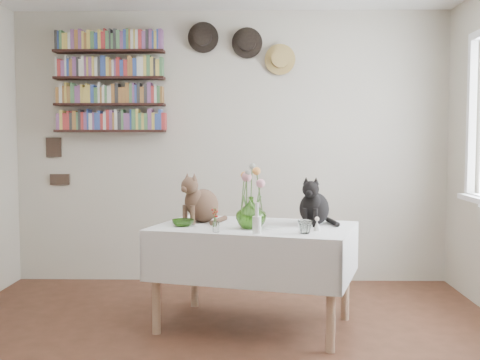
{
  "coord_description": "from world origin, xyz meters",
  "views": [
    {
      "loc": [
        0.2,
        -3.33,
        1.34
      ],
      "look_at": [
        0.12,
        0.75,
        1.05
      ],
      "focal_mm": 45.0,
      "sensor_mm": 36.0,
      "label": 1
    }
  ],
  "objects_px": {
    "flower_vase": "(251,213)",
    "black_cat": "(314,200)",
    "dining_table": "(254,251)",
    "bookshelf_unit": "(110,82)",
    "tabby_cat": "(203,197)"
  },
  "relations": [
    {
      "from": "flower_vase",
      "to": "black_cat",
      "type": "bearing_deg",
      "value": 25.86
    },
    {
      "from": "dining_table",
      "to": "bookshelf_unit",
      "type": "distance_m",
      "value": 2.26
    },
    {
      "from": "tabby_cat",
      "to": "flower_vase",
      "type": "xyz_separation_m",
      "value": [
        0.35,
        -0.32,
        -0.08
      ]
    },
    {
      "from": "dining_table",
      "to": "black_cat",
      "type": "xyz_separation_m",
      "value": [
        0.43,
        0.08,
        0.35
      ]
    },
    {
      "from": "black_cat",
      "to": "flower_vase",
      "type": "xyz_separation_m",
      "value": [
        -0.45,
        -0.22,
        -0.07
      ]
    },
    {
      "from": "black_cat",
      "to": "flower_vase",
      "type": "height_order",
      "value": "black_cat"
    },
    {
      "from": "dining_table",
      "to": "tabby_cat",
      "type": "relative_size",
      "value": 4.16
    },
    {
      "from": "dining_table",
      "to": "flower_vase",
      "type": "distance_m",
      "value": 0.32
    },
    {
      "from": "tabby_cat",
      "to": "black_cat",
      "type": "xyz_separation_m",
      "value": [
        0.8,
        -0.1,
        -0.01
      ]
    },
    {
      "from": "tabby_cat",
      "to": "black_cat",
      "type": "height_order",
      "value": "tabby_cat"
    },
    {
      "from": "bookshelf_unit",
      "to": "dining_table",
      "type": "bearing_deg",
      "value": -44.79
    },
    {
      "from": "black_cat",
      "to": "bookshelf_unit",
      "type": "xyz_separation_m",
      "value": [
        -1.74,
        1.22,
        0.94
      ]
    },
    {
      "from": "bookshelf_unit",
      "to": "black_cat",
      "type": "bearing_deg",
      "value": -35.14
    },
    {
      "from": "tabby_cat",
      "to": "bookshelf_unit",
      "type": "height_order",
      "value": "bookshelf_unit"
    },
    {
      "from": "tabby_cat",
      "to": "black_cat",
      "type": "distance_m",
      "value": 0.81
    }
  ]
}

